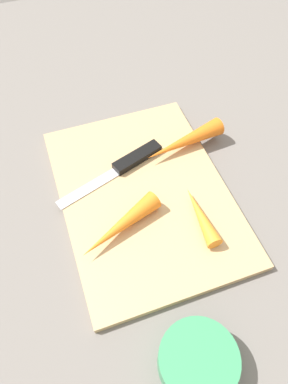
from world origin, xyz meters
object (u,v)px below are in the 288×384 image
(carrot_shortest, at_px, (201,215))
(carrot_medium, at_px, (120,226))
(cutting_board, at_px, (144,194))
(small_bowl, at_px, (198,361))
(knife, at_px, (131,161))
(carrot_longest, at_px, (184,142))

(carrot_shortest, xyz_separation_m, carrot_medium, (0.02, 0.12, 0.00))
(cutting_board, xyz_separation_m, small_bowl, (-0.26, 0.02, 0.01))
(knife, xyz_separation_m, carrot_longest, (0.00, -0.10, 0.01))
(knife, relative_size, carrot_medium, 1.43)
(carrot_shortest, height_order, small_bowl, small_bowl)
(cutting_board, height_order, carrot_medium, carrot_medium)
(knife, distance_m, carrot_shortest, 0.15)
(carrot_longest, height_order, small_bowl, carrot_longest)
(knife, bearing_deg, carrot_longest, 163.17)
(small_bowl, bearing_deg, carrot_longest, -20.36)
(carrot_longest, bearing_deg, carrot_medium, 27.35)
(carrot_shortest, bearing_deg, carrot_medium, 80.57)
(knife, height_order, carrot_longest, carrot_longest)
(cutting_board, distance_m, knife, 0.06)
(carrot_medium, bearing_deg, carrot_shortest, 146.71)
(cutting_board, height_order, knife, knife)
(knife, height_order, small_bowl, small_bowl)
(cutting_board, bearing_deg, small_bowl, 175.00)
(carrot_shortest, xyz_separation_m, carrot_longest, (0.14, -0.03, 0.00))
(knife, xyz_separation_m, carrot_shortest, (-0.14, -0.06, 0.01))
(cutting_board, xyz_separation_m, carrot_longest, (0.07, -0.10, 0.02))
(carrot_medium, relative_size, carrot_longest, 0.93)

